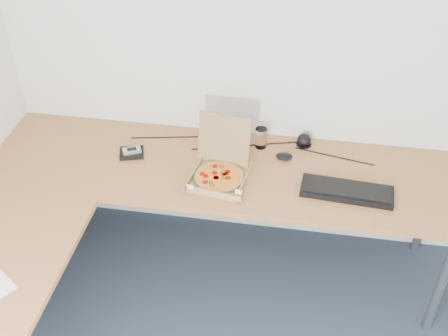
% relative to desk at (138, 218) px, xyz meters
% --- Properties ---
extents(desk, '(2.50, 2.20, 0.73)m').
position_rel_desk_xyz_m(desk, '(0.00, 0.00, 0.00)').
color(desk, '#AA703D').
rests_on(desk, ground).
extents(pizza_box, '(0.28, 0.33, 0.29)m').
position_rel_desk_xyz_m(pizza_box, '(0.35, 0.33, 0.06)').
color(pizza_box, '#A58350').
rests_on(pizza_box, desk).
extents(drinking_glass, '(0.07, 0.07, 0.12)m').
position_rel_desk_xyz_m(drinking_glass, '(0.53, 0.65, 0.09)').
color(drinking_glass, white).
rests_on(drinking_glass, desk).
extents(keyboard, '(0.47, 0.20, 0.03)m').
position_rel_desk_xyz_m(keyboard, '(1.00, 0.31, 0.04)').
color(keyboard, black).
rests_on(keyboard, desk).
extents(mouse, '(0.10, 0.07, 0.03)m').
position_rel_desk_xyz_m(mouse, '(0.67, 0.56, 0.05)').
color(mouse, black).
rests_on(mouse, desk).
extents(wallet, '(0.15, 0.14, 0.02)m').
position_rel_desk_xyz_m(wallet, '(-0.17, 0.46, 0.04)').
color(wallet, black).
rests_on(wallet, desk).
extents(phone, '(0.11, 0.09, 0.02)m').
position_rel_desk_xyz_m(phone, '(-0.16, 0.45, 0.06)').
color(phone, '#B2B5BA').
rests_on(phone, wallet).
extents(dome_speaker, '(0.09, 0.09, 0.07)m').
position_rel_desk_xyz_m(dome_speaker, '(0.77, 0.71, 0.07)').
color(dome_speaker, black).
rests_on(dome_speaker, desk).
extents(cable_bundle, '(0.66, 0.14, 0.01)m').
position_rel_desk_xyz_m(cable_bundle, '(0.44, 0.64, 0.03)').
color(cable_bundle, black).
rests_on(cable_bundle, desk).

